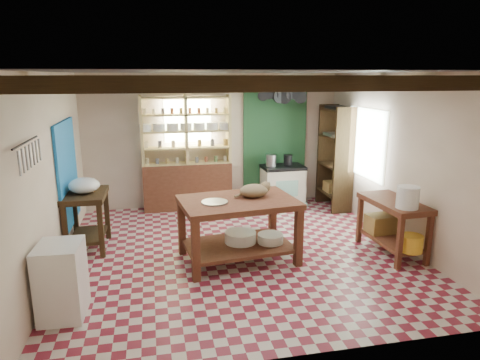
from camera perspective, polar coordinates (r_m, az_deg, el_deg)
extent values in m
cube|color=maroon|center=(6.47, -0.14, -9.59)|extent=(5.00, 5.00, 0.02)
cube|color=#4A494F|center=(5.93, -0.15, 14.22)|extent=(5.00, 5.00, 0.02)
cube|color=beige|center=(8.49, -3.55, 5.27)|extent=(5.00, 0.04, 2.60)
cube|color=beige|center=(3.74, 7.63, -5.98)|extent=(5.00, 0.04, 2.60)
cube|color=beige|center=(6.09, -23.86, 0.69)|extent=(0.04, 5.00, 2.60)
cube|color=beige|center=(7.00, 20.35, 2.59)|extent=(0.04, 5.00, 2.60)
cube|color=#352412|center=(5.93, -0.15, 13.06)|extent=(5.00, 3.80, 0.15)
cube|color=blue|center=(6.99, -22.00, 0.75)|extent=(0.04, 1.40, 1.60)
cube|color=#1C4827|center=(8.73, 4.65, 5.15)|extent=(1.30, 0.04, 2.30)
cube|color=silver|center=(8.37, -7.00, 7.82)|extent=(0.90, 0.02, 0.80)
cube|color=silver|center=(7.83, 16.46, 4.74)|extent=(0.02, 1.30, 1.20)
cube|color=black|center=(4.84, -26.54, 3.10)|extent=(0.06, 0.90, 0.28)
cube|color=black|center=(8.24, 5.61, 11.12)|extent=(0.86, 0.12, 0.36)
cube|color=#D9C37D|center=(8.28, -7.12, 3.56)|extent=(1.70, 0.34, 2.20)
cube|color=#352412|center=(8.51, 12.57, 2.93)|extent=(0.40, 0.86, 2.00)
cube|color=brown|center=(6.04, -0.24, -6.67)|extent=(1.68, 1.23, 0.89)
cube|color=beige|center=(8.63, 5.69, -0.72)|extent=(0.84, 0.58, 0.81)
cube|color=#352412|center=(6.82, -19.70, -5.15)|extent=(0.61, 0.88, 0.87)
cube|color=white|center=(5.10, -22.70, -12.26)|extent=(0.48, 0.57, 0.82)
cube|color=brown|center=(6.65, 19.61, -5.92)|extent=(0.63, 1.16, 0.81)
ellipsoid|color=#998159|center=(6.00, 1.87, -1.43)|extent=(0.48, 0.41, 0.18)
cylinder|color=#A5A6AD|center=(5.75, -3.40, -2.96)|extent=(0.40, 0.40, 0.02)
cylinder|color=white|center=(6.15, 0.06, -7.61)|extent=(0.50, 0.50, 0.16)
cylinder|color=white|center=(6.15, 4.07, -7.76)|extent=(0.40, 0.40, 0.13)
cylinder|color=#A5A6AD|center=(8.44, 4.17, 2.60)|extent=(0.21, 0.21, 0.23)
cylinder|color=black|center=(8.55, 6.41, 2.64)|extent=(0.18, 0.18, 0.22)
ellipsoid|color=white|center=(6.67, -20.08, -0.68)|extent=(0.45, 0.45, 0.22)
cylinder|color=white|center=(6.19, 21.45, -2.16)|extent=(0.32, 0.32, 0.30)
cube|color=olive|center=(6.90, 18.18, -5.55)|extent=(0.41, 0.34, 0.27)
cylinder|color=gold|center=(6.34, 21.86, -7.83)|extent=(0.33, 0.33, 0.23)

